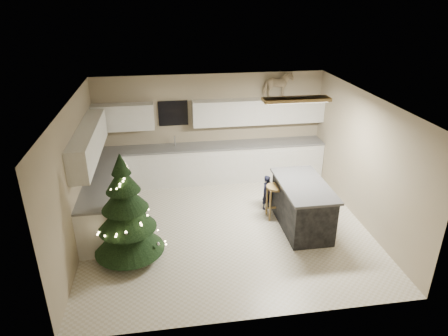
{
  "coord_description": "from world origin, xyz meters",
  "views": [
    {
      "loc": [
        -1.09,
        -6.78,
        4.38
      ],
      "look_at": [
        0.0,
        0.35,
        1.15
      ],
      "focal_mm": 32.0,
      "sensor_mm": 36.0,
      "label": 1
    }
  ],
  "objects": [
    {
      "name": "room_shell",
      "position": [
        0.02,
        0.0,
        1.75
      ],
      "size": [
        5.52,
        5.02,
        2.61
      ],
      "color": "gray",
      "rests_on": "ground_plane"
    },
    {
      "name": "ground_plane",
      "position": [
        0.0,
        0.0,
        0.0
      ],
      "size": [
        5.5,
        5.5,
        0.0
      ],
      "primitive_type": "plane",
      "color": "beige"
    },
    {
      "name": "cabinetry",
      "position": [
        -0.91,
        1.65,
        0.76
      ],
      "size": [
        5.5,
        3.2,
        2.0
      ],
      "color": "silver",
      "rests_on": "ground_plane"
    },
    {
      "name": "toddler",
      "position": [
        0.99,
        0.61,
        0.39
      ],
      "size": [
        0.34,
        0.3,
        0.78
      ],
      "primitive_type": "imported",
      "rotation": [
        0.0,
        0.0,
        0.51
      ],
      "color": "black",
      "rests_on": "ground_plane"
    },
    {
      "name": "christmas_tree",
      "position": [
        -1.85,
        -0.73,
        0.83
      ],
      "size": [
        1.26,
        1.22,
        2.01
      ],
      "rotation": [
        0.0,
        0.0,
        0.38
      ],
      "color": "#3F2816",
      "rests_on": "ground_plane"
    },
    {
      "name": "bar_stool",
      "position": [
        1.05,
        0.24,
        0.54
      ],
      "size": [
        0.38,
        0.38,
        0.72
      ],
      "rotation": [
        0.0,
        0.0,
        -0.18
      ],
      "color": "olive",
      "rests_on": "ground_plane"
    },
    {
      "name": "rocking_horse",
      "position": [
        1.59,
        2.33,
        2.32
      ],
      "size": [
        0.73,
        0.4,
        0.61
      ],
      "rotation": [
        0.0,
        0.0,
        1.69
      ],
      "color": "olive",
      "rests_on": "cabinetry"
    },
    {
      "name": "island",
      "position": [
        1.48,
        -0.19,
        0.48
      ],
      "size": [
        0.9,
        1.7,
        0.95
      ],
      "color": "black",
      "rests_on": "ground_plane"
    }
  ]
}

